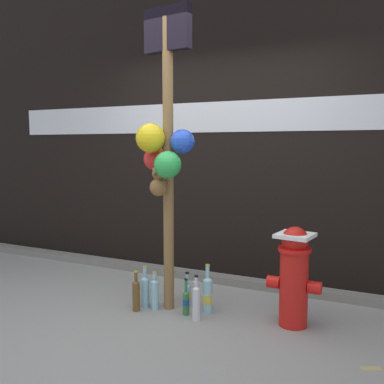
% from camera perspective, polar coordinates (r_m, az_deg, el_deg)
% --- Properties ---
extents(ground_plane, '(14.00, 14.00, 0.00)m').
position_cam_1_polar(ground_plane, '(3.58, -5.87, -17.47)').
color(ground_plane, gray).
extents(building_wall, '(10.00, 0.21, 3.74)m').
position_cam_1_polar(building_wall, '(4.82, 4.48, 11.34)').
color(building_wall, black).
rests_on(building_wall, ground_plane).
extents(curb_strip, '(8.00, 0.12, 0.08)m').
position_cam_1_polar(curb_strip, '(4.61, 2.34, -11.42)').
color(curb_strip, slate).
rests_on(curb_strip, ground_plane).
extents(memorial_post, '(0.51, 0.56, 2.58)m').
position_cam_1_polar(memorial_post, '(3.65, -3.74, 6.76)').
color(memorial_post, olive).
rests_on(memorial_post, ground_plane).
extents(fire_hydrant, '(0.43, 0.31, 0.81)m').
position_cam_1_polar(fire_hydrant, '(3.53, 13.53, -10.68)').
color(fire_hydrant, red).
rests_on(fire_hydrant, ground_plane).
extents(bottle_0, '(0.07, 0.07, 0.36)m').
position_cam_1_polar(bottle_0, '(3.84, -7.50, -13.43)').
color(bottle_0, brown).
rests_on(bottle_0, ground_plane).
extents(bottle_1, '(0.07, 0.07, 0.34)m').
position_cam_1_polar(bottle_1, '(3.87, -5.03, -13.32)').
color(bottle_1, '#93CCE0').
rests_on(bottle_1, ground_plane).
extents(bottle_2, '(0.06, 0.06, 0.34)m').
position_cam_1_polar(bottle_2, '(4.07, -3.13, -12.52)').
color(bottle_2, '#B2DBEA').
rests_on(bottle_2, ground_plane).
extents(bottle_3, '(0.08, 0.08, 0.37)m').
position_cam_1_polar(bottle_3, '(3.92, -6.33, -12.96)').
color(bottle_3, '#93CCE0').
rests_on(bottle_3, ground_plane).
extents(bottle_4, '(0.07, 0.07, 0.31)m').
position_cam_1_polar(bottle_4, '(3.95, -0.65, -13.37)').
color(bottle_4, '#93CCE0').
rests_on(bottle_4, ground_plane).
extents(bottle_5, '(0.06, 0.06, 0.38)m').
position_cam_1_polar(bottle_5, '(3.62, 0.57, -14.52)').
color(bottle_5, silver).
rests_on(bottle_5, ground_plane).
extents(bottle_6, '(0.07, 0.07, 0.37)m').
position_cam_1_polar(bottle_6, '(3.88, 2.05, -13.23)').
color(bottle_6, silver).
rests_on(bottle_6, ground_plane).
extents(bottle_7, '(0.08, 0.08, 0.43)m').
position_cam_1_polar(bottle_7, '(3.77, 2.10, -13.59)').
color(bottle_7, '#93CCE0').
rests_on(bottle_7, ground_plane).
extents(bottle_8, '(0.06, 0.06, 0.32)m').
position_cam_1_polar(bottle_8, '(3.74, -0.81, -14.44)').
color(bottle_8, '#337038').
rests_on(bottle_8, ground_plane).
extents(litter_0, '(0.09, 0.08, 0.01)m').
position_cam_1_polar(litter_0, '(4.62, 0.64, -11.88)').
color(litter_0, silver).
rests_on(litter_0, ground_plane).
extents(litter_1, '(0.14, 0.11, 0.01)m').
position_cam_1_polar(litter_1, '(3.20, 22.91, -20.95)').
color(litter_1, tan).
rests_on(litter_1, ground_plane).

